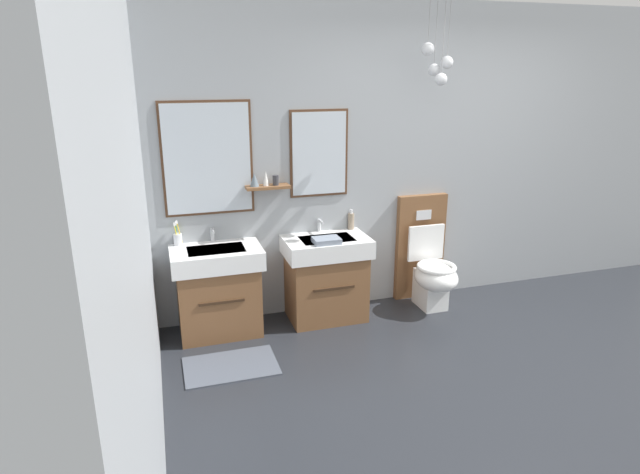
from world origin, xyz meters
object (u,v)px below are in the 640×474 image
at_px(vanity_sink_left, 218,289).
at_px(vanity_sink_right, 326,276).
at_px(toilet, 428,265).
at_px(soap_dispenser, 351,221).
at_px(folded_hand_towel, 327,240).
at_px(toothbrush_cup, 178,238).

relative_size(vanity_sink_left, vanity_sink_right, 1.00).
xyz_separation_m(vanity_sink_left, vanity_sink_right, (0.93, 0.00, 0.00)).
distance_m(toilet, soap_dispenser, 0.84).
distance_m(vanity_sink_left, folded_hand_towel, 0.97).
height_order(soap_dispenser, folded_hand_towel, soap_dispenser).
bearing_deg(folded_hand_towel, vanity_sink_right, 74.34).
distance_m(vanity_sink_right, folded_hand_towel, 0.40).
distance_m(toilet, toothbrush_cup, 2.24).
height_order(toothbrush_cup, folded_hand_towel, toothbrush_cup).
bearing_deg(vanity_sink_right, toothbrush_cup, 172.27).
bearing_deg(vanity_sink_left, vanity_sink_right, 0.00).
bearing_deg(soap_dispenser, vanity_sink_right, -149.08).
height_order(vanity_sink_right, soap_dispenser, soap_dispenser).
relative_size(vanity_sink_left, toothbrush_cup, 3.55).
bearing_deg(soap_dispenser, toilet, -13.74).
distance_m(soap_dispenser, folded_hand_towel, 0.46).
bearing_deg(toilet, folded_hand_towel, -171.94).
bearing_deg(vanity_sink_left, toothbrush_cup, 149.72).
distance_m(toothbrush_cup, folded_hand_towel, 1.21).
bearing_deg(vanity_sink_left, toilet, 0.09).
bearing_deg(toothbrush_cup, soap_dispenser, 0.38).
xyz_separation_m(vanity_sink_right, toilet, (0.99, 0.00, -0.01)).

